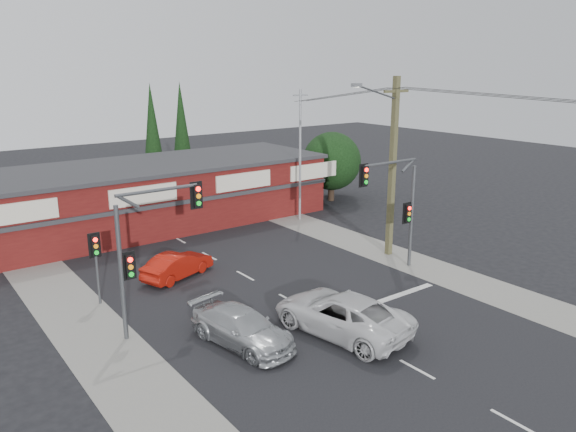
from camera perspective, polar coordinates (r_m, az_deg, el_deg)
ground at (r=25.52m, az=1.72°, el=-9.37°), size 120.00×120.00×0.00m
road_strip at (r=29.29m, az=-4.38°, el=-6.08°), size 14.00×70.00×0.01m
verge_left at (r=26.17m, az=-20.54°, el=-9.73°), size 3.00×70.00×0.02m
verge_right at (r=34.29m, az=7.72°, el=-2.96°), size 3.00×70.00×0.02m
stop_line at (r=26.69m, az=9.73°, el=-8.43°), size 6.50×0.35×0.01m
white_suv at (r=23.18m, az=5.44°, el=-9.84°), size 3.76×6.33×1.65m
silver_suv at (r=22.31m, az=-4.69°, el=-11.23°), size 2.76×5.06×1.39m
red_sedan at (r=29.37m, az=-11.16°, el=-4.91°), size 4.24×2.72×1.32m
lane_dashes at (r=27.79m, az=-2.24°, el=-7.22°), size 0.12×43.75×0.01m
shop_building at (r=38.59m, az=-15.28°, el=1.95°), size 27.30×8.40×4.22m
tree_cluster at (r=45.15m, az=4.27°, el=5.30°), size 5.90×5.10×5.50m
conifer_near at (r=46.12m, az=-13.61°, el=8.38°), size 1.80×1.80×9.25m
conifer_far at (r=49.38m, az=-10.78°, el=8.95°), size 1.80×1.80×9.25m
traffic_mast_left at (r=22.72m, az=-14.28°, el=-2.38°), size 3.77×0.27×5.97m
traffic_mast_right at (r=29.43m, az=11.11°, el=1.82°), size 3.96×0.27×5.97m
pedestal_signal at (r=26.54m, az=-18.95°, el=-3.66°), size 0.55×0.27×3.38m
utility_pole at (r=31.55m, az=10.44°, el=5.43°), size 4.38×0.59×10.00m
steel_pole at (r=38.67m, az=1.24°, el=6.40°), size 1.20×0.16×9.00m
power_lines at (r=27.83m, az=19.32°, el=11.13°), size 2.01×29.00×1.22m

